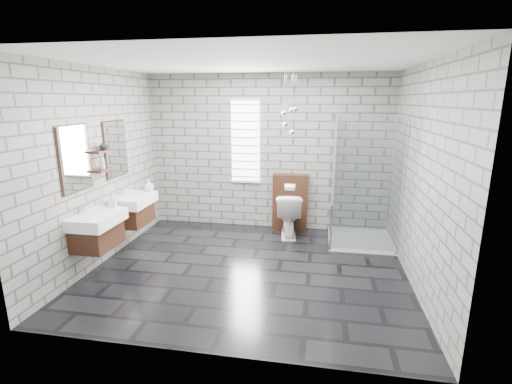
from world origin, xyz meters
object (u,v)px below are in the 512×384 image
(vanity_left, at_px, (95,221))
(toilet, at_px, (288,214))
(vanity_right, at_px, (131,201))
(shower_enclosure, at_px, (356,214))
(cistern_panel, at_px, (290,202))

(vanity_left, bearing_deg, toilet, 39.71)
(vanity_right, bearing_deg, shower_enclosure, 12.54)
(shower_enclosure, distance_m, toilet, 1.12)
(cistern_panel, bearing_deg, shower_enclosure, -25.41)
(vanity_left, bearing_deg, vanity_right, 90.00)
(shower_enclosure, height_order, toilet, shower_enclosure)
(vanity_left, distance_m, shower_enclosure, 3.82)
(vanity_left, xyz_separation_m, cistern_panel, (2.32, 2.22, -0.26))
(vanity_left, height_order, shower_enclosure, shower_enclosure)
(cistern_panel, relative_size, shower_enclosure, 0.49)
(toilet, bearing_deg, vanity_left, 33.39)
(toilet, bearing_deg, vanity_right, 16.54)
(shower_enclosure, bearing_deg, cistern_panel, 154.59)
(cistern_panel, height_order, shower_enclosure, shower_enclosure)
(vanity_right, bearing_deg, toilet, 22.86)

